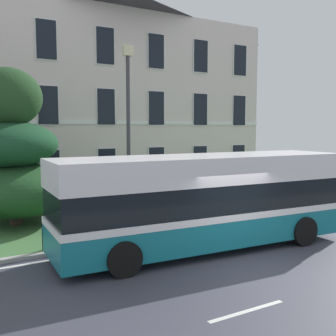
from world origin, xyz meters
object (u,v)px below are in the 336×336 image
(street_lamp_post, at_px, (128,126))
(evergreen_tree, at_px, (12,160))
(georgian_townhouse, at_px, (104,94))
(single_decker_bus, at_px, (204,200))
(litter_bin, at_px, (229,204))

(street_lamp_post, bearing_deg, evergreen_tree, 140.98)
(georgian_townhouse, distance_m, single_decker_bus, 14.78)
(evergreen_tree, distance_m, street_lamp_post, 4.79)
(single_decker_bus, bearing_deg, litter_bin, 43.80)
(georgian_townhouse, xyz_separation_m, single_decker_bus, (-2.18, -13.95, -4.39))
(georgian_townhouse, xyz_separation_m, evergreen_tree, (-6.89, -7.85, -3.33))
(georgian_townhouse, bearing_deg, litter_bin, -84.45)
(evergreen_tree, distance_m, litter_bin, 8.85)
(street_lamp_post, bearing_deg, single_decker_bus, -70.49)
(georgian_townhouse, xyz_separation_m, street_lamp_post, (-3.31, -10.76, -2.03))
(single_decker_bus, relative_size, street_lamp_post, 1.46)
(litter_bin, bearing_deg, single_decker_bus, -139.60)
(litter_bin, bearing_deg, evergreen_tree, 157.42)
(single_decker_bus, distance_m, litter_bin, 4.37)
(georgian_townhouse, distance_m, litter_bin, 12.39)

